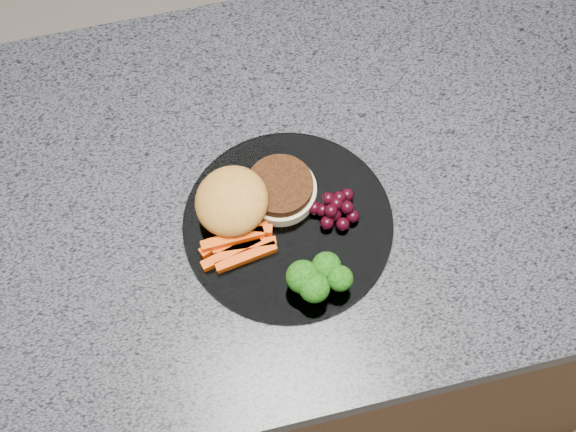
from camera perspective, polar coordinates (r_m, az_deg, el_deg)
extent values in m
plane|color=gray|center=(1.86, -1.31, -10.77)|extent=(4.00, 4.00, 0.00)
cube|color=#58311E|center=(1.45, -1.67, -6.47)|extent=(1.20, 0.60, 0.86)
cube|color=#484952|center=(1.03, -2.32, 1.65)|extent=(1.20, 0.60, 0.04)
cylinder|color=white|center=(0.99, 0.00, -0.57)|extent=(0.26, 0.26, 0.01)
cylinder|color=beige|center=(1.00, -0.57, 1.78)|extent=(0.12, 0.12, 0.02)
cylinder|color=#3D1E0B|center=(0.98, -0.57, 2.18)|extent=(0.11, 0.11, 0.01)
ellipsoid|color=#BC772F|center=(0.97, -4.01, 0.87)|extent=(0.12, 0.12, 0.05)
cube|color=#E44303|center=(0.97, -3.57, -1.41)|extent=(0.08, 0.02, 0.01)
cube|color=#E44303|center=(0.97, -3.12, -2.14)|extent=(0.08, 0.02, 0.01)
cube|color=#E44303|center=(0.97, -4.07, -2.64)|extent=(0.08, 0.03, 0.01)
cube|color=#E44303|center=(0.97, -3.40, -0.85)|extent=(0.08, 0.03, 0.01)
cube|color=#E44303|center=(0.96, -3.96, -1.65)|extent=(0.08, 0.01, 0.01)
cube|color=#E44303|center=(0.96, -3.00, -2.94)|extent=(0.08, 0.02, 0.01)
cube|color=#E44303|center=(0.97, -4.31, -1.53)|extent=(0.08, 0.04, 0.01)
cylinder|color=#609034|center=(0.95, 1.05, -4.81)|extent=(0.01, 0.01, 0.02)
ellipsoid|color=#0E3907|center=(0.93, 1.08, -4.35)|extent=(0.04, 0.04, 0.04)
cylinder|color=#609034|center=(0.95, 2.70, -4.01)|extent=(0.01, 0.01, 0.02)
ellipsoid|color=#0E3907|center=(0.93, 2.75, -3.58)|extent=(0.03, 0.03, 0.03)
cylinder|color=#609034|center=(0.94, 1.85, -5.53)|extent=(0.01, 0.01, 0.02)
ellipsoid|color=#0E3907|center=(0.92, 1.88, -5.10)|extent=(0.04, 0.04, 0.03)
cylinder|color=#609034|center=(0.95, 3.65, -4.84)|extent=(0.01, 0.01, 0.02)
ellipsoid|color=#0E3907|center=(0.93, 3.72, -4.44)|extent=(0.03, 0.03, 0.03)
sphere|color=black|center=(0.98, 3.36, 0.13)|extent=(0.02, 0.02, 0.02)
sphere|color=black|center=(0.99, 4.06, 0.69)|extent=(0.02, 0.02, 0.02)
sphere|color=black|center=(0.99, 3.29, 1.16)|extent=(0.02, 0.02, 0.02)
sphere|color=black|center=(0.98, 2.46, 0.43)|extent=(0.02, 0.02, 0.02)
sphere|color=black|center=(0.98, 2.80, -0.48)|extent=(0.02, 0.02, 0.02)
sphere|color=black|center=(0.98, 3.92, -0.57)|extent=(0.02, 0.02, 0.02)
sphere|color=black|center=(0.98, 4.62, 0.00)|extent=(0.02, 0.02, 0.02)
sphere|color=black|center=(1.00, 4.23, 1.52)|extent=(0.02, 0.02, 0.02)
sphere|color=black|center=(0.99, 1.90, 0.58)|extent=(0.02, 0.02, 0.02)
sphere|color=black|center=(0.98, 3.46, 0.91)|extent=(0.02, 0.02, 0.02)
sphere|color=black|center=(0.97, 3.08, 0.39)|extent=(0.02, 0.02, 0.02)
sphere|color=black|center=(0.97, 4.23, 0.63)|extent=(0.02, 0.02, 0.02)
sphere|color=black|center=(0.98, 2.88, 1.27)|extent=(0.02, 0.02, 0.02)
sphere|color=black|center=(0.98, 3.67, 1.33)|extent=(0.02, 0.02, 0.02)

